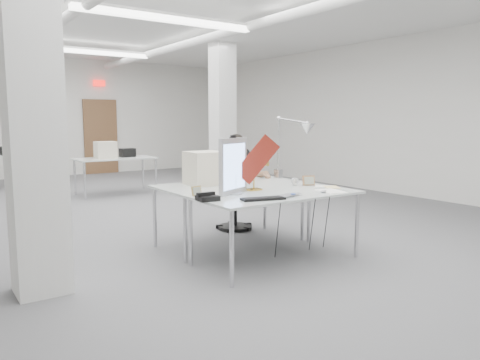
% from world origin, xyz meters
% --- Properties ---
extents(room_shell, '(10.04, 14.04, 3.24)m').
position_xyz_m(room_shell, '(0.04, 0.13, 1.69)').
color(room_shell, '#58585A').
rests_on(room_shell, ground).
extents(desk_main, '(1.80, 0.90, 0.02)m').
position_xyz_m(desk_main, '(0.00, -2.50, 0.74)').
color(desk_main, silver).
rests_on(desk_main, room_shell).
extents(desk_second, '(1.80, 0.90, 0.02)m').
position_xyz_m(desk_second, '(0.00, -1.60, 0.74)').
color(desk_second, silver).
rests_on(desk_second, room_shell).
extents(bg_desk_a, '(1.60, 0.80, 0.02)m').
position_xyz_m(bg_desk_a, '(0.20, 3.00, 0.74)').
color(bg_desk_a, silver).
rests_on(bg_desk_a, room_shell).
extents(office_chair, '(0.65, 0.65, 1.08)m').
position_xyz_m(office_chair, '(0.48, -0.99, 0.54)').
color(office_chair, black).
rests_on(office_chair, room_shell).
extents(seated_person, '(0.54, 0.62, 0.79)m').
position_xyz_m(seated_person, '(0.48, -1.04, 0.90)').
color(seated_person, black).
rests_on(seated_person, office_chair).
extents(monitor, '(0.46, 0.24, 0.59)m').
position_xyz_m(monitor, '(-0.41, -2.28, 1.05)').
color(monitor, '#AEADB2').
rests_on(monitor, desk_main).
extents(pennant, '(0.47, 0.22, 0.55)m').
position_xyz_m(pennant, '(-0.12, -2.31, 1.11)').
color(pennant, maroon).
rests_on(pennant, monitor).
extents(keyboard, '(0.46, 0.25, 0.02)m').
position_xyz_m(keyboard, '(-0.38, -2.75, 0.77)').
color(keyboard, black).
rests_on(keyboard, desk_main).
extents(laptop, '(0.33, 0.25, 0.02)m').
position_xyz_m(laptop, '(-0.02, -2.79, 0.77)').
color(laptop, '#ADAEB2').
rests_on(laptop, desk_main).
extents(mouse, '(0.08, 0.05, 0.03)m').
position_xyz_m(mouse, '(0.43, -2.77, 0.77)').
color(mouse, '#B9B8BD').
rests_on(mouse, desk_main).
extents(bankers_lamp, '(0.34, 0.21, 0.36)m').
position_xyz_m(bankers_lamp, '(-0.08, -2.20, 0.94)').
color(bankers_lamp, gold).
rests_on(bankers_lamp, desk_main).
extents(desk_phone, '(0.21, 0.20, 0.05)m').
position_xyz_m(desk_phone, '(-0.85, -2.48, 0.78)').
color(desk_phone, black).
rests_on(desk_phone, desk_main).
extents(picture_frame_left, '(0.13, 0.06, 0.10)m').
position_xyz_m(picture_frame_left, '(-0.79, -2.15, 0.80)').
color(picture_frame_left, tan).
rests_on(picture_frame_left, desk_main).
extents(picture_frame_right, '(0.15, 0.10, 0.12)m').
position_xyz_m(picture_frame_right, '(0.69, -2.25, 0.81)').
color(picture_frame_right, '#A67147').
rests_on(picture_frame_right, desk_main).
extents(desk_clock, '(0.10, 0.06, 0.09)m').
position_xyz_m(desk_clock, '(0.54, -2.18, 0.81)').
color(desk_clock, silver).
rests_on(desk_clock, desk_main).
extents(paper_stack_a, '(0.29, 0.36, 0.01)m').
position_xyz_m(paper_stack_a, '(0.56, -2.75, 0.76)').
color(paper_stack_a, white).
rests_on(paper_stack_a, desk_main).
extents(paper_stack_b, '(0.25, 0.27, 0.01)m').
position_xyz_m(paper_stack_b, '(0.79, -2.54, 0.76)').
color(paper_stack_b, '#E0C886').
rests_on(paper_stack_b, desk_main).
extents(paper_stack_c, '(0.26, 0.26, 0.01)m').
position_xyz_m(paper_stack_c, '(0.77, -2.44, 0.76)').
color(paper_stack_c, white).
rests_on(paper_stack_c, desk_main).
extents(beige_monitor, '(0.43, 0.41, 0.40)m').
position_xyz_m(beige_monitor, '(-0.29, -1.48, 0.95)').
color(beige_monitor, beige).
rests_on(beige_monitor, desk_second).
extents(architect_lamp, '(0.28, 0.64, 0.80)m').
position_xyz_m(architect_lamp, '(0.83, -1.75, 1.16)').
color(architect_lamp, silver).
rests_on(architect_lamp, desk_second).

